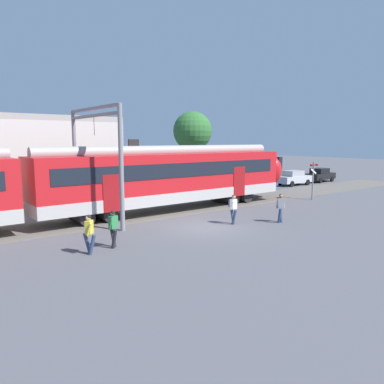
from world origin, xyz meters
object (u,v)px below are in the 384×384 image
object	(u,v)px
pedestrian_green	(113,226)
pedestrian_grey	(281,206)
parked_car_black	(320,175)
parked_car_blue	(258,181)
parked_car_silver	(294,178)
crossing_signal	(313,174)
pedestrian_yellow	(89,231)
pedestrian_white	(233,207)

from	to	relation	value
pedestrian_green	pedestrian_grey	distance (m)	9.88
parked_car_black	parked_car_blue	bearing A→B (deg)	-179.29
pedestrian_green	parked_car_silver	distance (m)	26.82
pedestrian_grey	parked_car_blue	bearing A→B (deg)	47.27
pedestrian_green	parked_car_silver	world-z (taller)	pedestrian_green
pedestrian_green	crossing_signal	distance (m)	18.64
pedestrian_yellow	parked_car_black	world-z (taller)	pedestrian_yellow
pedestrian_grey	pedestrian_white	bearing A→B (deg)	150.30
pedestrian_white	pedestrian_green	bearing A→B (deg)	-178.68
pedestrian_grey	crossing_signal	bearing A→B (deg)	23.73
pedestrian_yellow	parked_car_silver	bearing A→B (deg)	20.24
pedestrian_white	parked_car_silver	world-z (taller)	pedestrian_white
pedestrian_grey	crossing_signal	size ratio (longest dim) A/B	0.56
parked_car_blue	pedestrian_white	bearing A→B (deg)	-142.77
pedestrian_white	crossing_signal	size ratio (longest dim) A/B	0.56
pedestrian_green	pedestrian_grey	world-z (taller)	same
pedestrian_white	pedestrian_grey	world-z (taller)	same
pedestrian_white	parked_car_blue	distance (m)	15.52
pedestrian_white	parked_car_blue	bearing A→B (deg)	37.23
parked_car_silver	pedestrian_green	bearing A→B (deg)	-159.38
pedestrian_white	parked_car_blue	size ratio (longest dim) A/B	0.42
pedestrian_white	parked_car_silver	distance (m)	19.99
pedestrian_yellow	parked_car_silver	world-z (taller)	pedestrian_yellow
pedestrian_yellow	crossing_signal	bearing A→B (deg)	8.23
pedestrian_white	parked_car_blue	xyz separation A→B (m)	(12.35, 9.39, -0.21)
pedestrian_grey	parked_car_black	world-z (taller)	pedestrian_grey
pedestrian_green	parked_car_black	world-z (taller)	pedestrian_green
pedestrian_green	pedestrian_white	xyz separation A→B (m)	(7.39, 0.17, 0.03)
pedestrian_green	parked_car_blue	distance (m)	21.94
parked_car_blue	parked_car_black	size ratio (longest dim) A/B	0.98
pedestrian_green	crossing_signal	xyz separation A→B (m)	(18.43, 2.59, 1.05)
parked_car_black	crossing_signal	size ratio (longest dim) A/B	1.36
pedestrian_green	crossing_signal	bearing A→B (deg)	7.99
parked_car_silver	parked_car_blue	bearing A→B (deg)	178.79
pedestrian_white	pedestrian_grey	size ratio (longest dim) A/B	1.00
parked_car_silver	parked_car_black	world-z (taller)	same
pedestrian_grey	pedestrian_green	bearing A→B (deg)	173.00
pedestrian_green	parked_car_silver	xyz separation A→B (m)	(25.10, 9.45, -0.18)
parked_car_black	pedestrian_green	bearing A→B (deg)	-162.21
crossing_signal	pedestrian_grey	bearing A→B (deg)	-156.27
pedestrian_white	pedestrian_grey	distance (m)	2.77
pedestrian_grey	crossing_signal	world-z (taller)	crossing_signal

